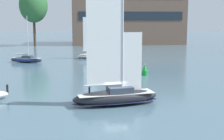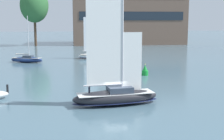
% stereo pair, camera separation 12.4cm
% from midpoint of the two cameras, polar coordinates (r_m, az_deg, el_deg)
% --- Properties ---
extents(ground_plane, '(400.00, 400.00, 0.00)m').
position_cam_midpoint_polar(ground_plane, '(33.74, 0.77, -6.32)').
color(ground_plane, slate).
extents(waterfront_building, '(41.04, 18.82, 18.96)m').
position_cam_midpoint_polar(waterfront_building, '(116.16, 2.91, 9.55)').
color(waterfront_building, brown).
rests_on(waterfront_building, ground).
extents(tree_shore_center, '(9.34, 9.34, 19.22)m').
position_cam_midpoint_polar(tree_shore_center, '(108.73, -14.00, 11.38)').
color(tree_shore_center, '#4C3828').
rests_on(tree_shore_center, ground).
extents(sailboat_main, '(9.72, 3.92, 12.98)m').
position_cam_midpoint_polar(sailboat_main, '(33.48, 0.79, -4.61)').
color(sailboat_main, '#232328').
rests_on(sailboat_main, ground).
extents(sailboat_moored_near_marina, '(7.32, 4.10, 9.71)m').
position_cam_midpoint_polar(sailboat_moored_near_marina, '(68.12, -15.26, 1.90)').
color(sailboat_moored_near_marina, navy).
rests_on(sailboat_moored_near_marina, ground).
extents(sailboat_moored_mid_channel, '(7.77, 3.00, 10.43)m').
position_cam_midpoint_polar(sailboat_moored_mid_channel, '(72.41, -3.14, 2.80)').
color(sailboat_moored_mid_channel, silver).
rests_on(sailboat_moored_mid_channel, ground).
extents(channel_buoy, '(1.04, 1.04, 1.90)m').
position_cam_midpoint_polar(channel_buoy, '(51.02, 6.12, -0.13)').
color(channel_buoy, green).
rests_on(channel_buoy, ground).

